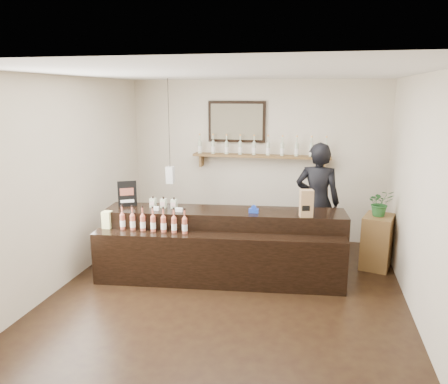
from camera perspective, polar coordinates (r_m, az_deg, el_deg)
The scene contains 10 objects.
ground at distance 5.85m, azimuth 0.45°, elevation -13.30°, with size 5.00×5.00×0.00m, color black.
room_shell at distance 5.32m, azimuth 0.48°, elevation 3.41°, with size 5.00×5.00×5.00m.
back_wall_decor at distance 7.66m, azimuth 2.94°, elevation 6.70°, with size 2.66×0.96×1.69m.
counter at distance 6.23m, azimuth -0.26°, elevation -7.15°, with size 3.45×1.25×1.11m.
promo_sign at distance 6.50m, azimuth -12.52°, elevation -0.23°, with size 0.25×0.14×0.38m.
paper_bag at distance 5.92m, azimuth 10.71°, elevation -1.46°, with size 0.19×0.16×0.37m.
tape_dispenser at distance 6.05m, azimuth 3.90°, elevation -2.35°, with size 0.13×0.05×0.11m.
side_cabinet at distance 6.97m, azimuth 19.37°, elevation -6.12°, with size 0.54×0.64×0.80m.
potted_plant at distance 6.81m, azimuth 19.74°, elevation -1.35°, with size 0.36×0.31×0.40m, color #245B26.
shopkeeper at distance 6.86m, azimuth 12.14°, elevation -0.32°, with size 0.76×0.50×2.10m, color black.
Camera 1 is at (1.06, -5.14, 2.57)m, focal length 35.00 mm.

